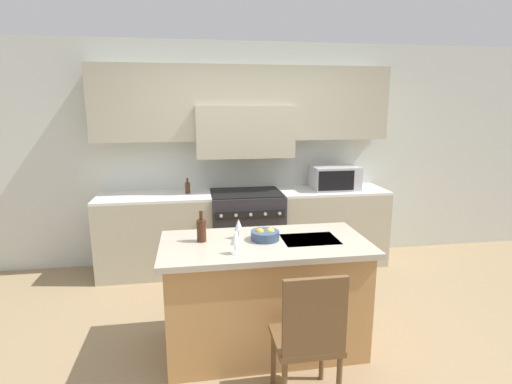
{
  "coord_description": "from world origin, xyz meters",
  "views": [
    {
      "loc": [
        -0.62,
        -2.93,
        1.96
      ],
      "look_at": [
        -0.04,
        0.68,
        1.16
      ],
      "focal_mm": 28.0,
      "sensor_mm": 36.0,
      "label": 1
    }
  ],
  "objects_px": {
    "range_stove": "(246,230)",
    "microwave": "(335,178)",
    "wine_glass_far": "(239,225)",
    "wine_glass_near": "(235,239)",
    "oil_bottle_on_counter": "(188,188)",
    "wine_bottle": "(201,230)",
    "fruit_bowl": "(265,235)",
    "island_chair": "(309,335)"
  },
  "relations": [
    {
      "from": "range_stove",
      "to": "oil_bottle_on_counter",
      "type": "height_order",
      "value": "oil_bottle_on_counter"
    },
    {
      "from": "wine_glass_near",
      "to": "wine_glass_far",
      "type": "bearing_deg",
      "value": 78.98
    },
    {
      "from": "island_chair",
      "to": "wine_bottle",
      "type": "relative_size",
      "value": 3.87
    },
    {
      "from": "microwave",
      "to": "fruit_bowl",
      "type": "bearing_deg",
      "value": -125.7
    },
    {
      "from": "range_stove",
      "to": "fruit_bowl",
      "type": "height_order",
      "value": "fruit_bowl"
    },
    {
      "from": "range_stove",
      "to": "wine_bottle",
      "type": "relative_size",
      "value": 3.8
    },
    {
      "from": "microwave",
      "to": "island_chair",
      "type": "distance_m",
      "value": 2.67
    },
    {
      "from": "oil_bottle_on_counter",
      "to": "range_stove",
      "type": "bearing_deg",
      "value": -5.36
    },
    {
      "from": "island_chair",
      "to": "wine_glass_far",
      "type": "xyz_separation_m",
      "value": [
        -0.35,
        0.84,
        0.49
      ]
    },
    {
      "from": "wine_bottle",
      "to": "oil_bottle_on_counter",
      "type": "xyz_separation_m",
      "value": [
        -0.12,
        1.63,
        0.01
      ]
    },
    {
      "from": "microwave",
      "to": "oil_bottle_on_counter",
      "type": "bearing_deg",
      "value": 178.53
    },
    {
      "from": "fruit_bowl",
      "to": "wine_glass_far",
      "type": "bearing_deg",
      "value": 161.43
    },
    {
      "from": "island_chair",
      "to": "fruit_bowl",
      "type": "distance_m",
      "value": 0.89
    },
    {
      "from": "fruit_bowl",
      "to": "oil_bottle_on_counter",
      "type": "distance_m",
      "value": 1.79
    },
    {
      "from": "wine_bottle",
      "to": "fruit_bowl",
      "type": "relative_size",
      "value": 1.1
    },
    {
      "from": "fruit_bowl",
      "to": "island_chair",
      "type": "bearing_deg",
      "value": -79.41
    },
    {
      "from": "wine_bottle",
      "to": "wine_glass_far",
      "type": "distance_m",
      "value": 0.3
    },
    {
      "from": "wine_bottle",
      "to": "wine_glass_far",
      "type": "height_order",
      "value": "wine_bottle"
    },
    {
      "from": "range_stove",
      "to": "microwave",
      "type": "distance_m",
      "value": 1.26
    },
    {
      "from": "island_chair",
      "to": "wine_bottle",
      "type": "distance_m",
      "value": 1.14
    },
    {
      "from": "range_stove",
      "to": "microwave",
      "type": "relative_size",
      "value": 1.68
    },
    {
      "from": "wine_bottle",
      "to": "wine_glass_near",
      "type": "height_order",
      "value": "wine_bottle"
    },
    {
      "from": "wine_glass_near",
      "to": "oil_bottle_on_counter",
      "type": "distance_m",
      "value": 1.97
    },
    {
      "from": "wine_bottle",
      "to": "fruit_bowl",
      "type": "height_order",
      "value": "wine_bottle"
    },
    {
      "from": "wine_bottle",
      "to": "wine_glass_near",
      "type": "distance_m",
      "value": 0.38
    },
    {
      "from": "wine_bottle",
      "to": "fruit_bowl",
      "type": "xyz_separation_m",
      "value": [
        0.5,
        -0.04,
        -0.05
      ]
    },
    {
      "from": "range_stove",
      "to": "wine_glass_far",
      "type": "xyz_separation_m",
      "value": [
        -0.27,
        -1.54,
        0.54
      ]
    },
    {
      "from": "wine_bottle",
      "to": "island_chair",
      "type": "bearing_deg",
      "value": -51.8
    },
    {
      "from": "wine_glass_near",
      "to": "island_chair",
      "type": "bearing_deg",
      "value": -51.06
    },
    {
      "from": "range_stove",
      "to": "fruit_bowl",
      "type": "xyz_separation_m",
      "value": [
        -0.07,
        -1.61,
        0.47
      ]
    },
    {
      "from": "microwave",
      "to": "oil_bottle_on_counter",
      "type": "relative_size",
      "value": 3.07
    },
    {
      "from": "range_stove",
      "to": "island_chair",
      "type": "distance_m",
      "value": 2.39
    },
    {
      "from": "range_stove",
      "to": "island_chair",
      "type": "relative_size",
      "value": 0.98
    },
    {
      "from": "island_chair",
      "to": "wine_glass_near",
      "type": "xyz_separation_m",
      "value": [
        -0.41,
        0.51,
        0.49
      ]
    },
    {
      "from": "wine_glass_far",
      "to": "microwave",
      "type": "bearing_deg",
      "value": 48.64
    },
    {
      "from": "wine_bottle",
      "to": "wine_glass_far",
      "type": "bearing_deg",
      "value": 4.99
    },
    {
      "from": "wine_glass_near",
      "to": "oil_bottle_on_counter",
      "type": "height_order",
      "value": "oil_bottle_on_counter"
    },
    {
      "from": "wine_glass_far",
      "to": "wine_glass_near",
      "type": "bearing_deg",
      "value": -101.02
    },
    {
      "from": "wine_bottle",
      "to": "fruit_bowl",
      "type": "distance_m",
      "value": 0.5
    },
    {
      "from": "range_stove",
      "to": "microwave",
      "type": "bearing_deg",
      "value": 0.97
    },
    {
      "from": "wine_glass_near",
      "to": "wine_glass_far",
      "type": "distance_m",
      "value": 0.34
    },
    {
      "from": "island_chair",
      "to": "oil_bottle_on_counter",
      "type": "height_order",
      "value": "oil_bottle_on_counter"
    }
  ]
}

